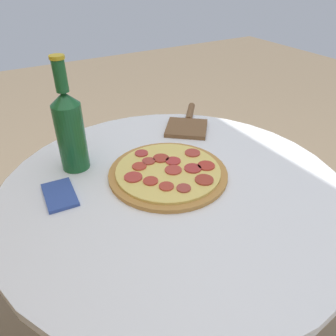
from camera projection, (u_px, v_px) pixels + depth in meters
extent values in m
cylinder|color=white|center=(172.00, 289.00, 0.98)|extent=(0.08, 0.08, 0.72)
cylinder|color=white|center=(174.00, 189.00, 0.77)|extent=(0.81, 0.81, 0.02)
cylinder|color=#B77F3D|center=(168.00, 173.00, 0.79)|extent=(0.29, 0.29, 0.01)
cylinder|color=#EACC60|center=(168.00, 170.00, 0.79)|extent=(0.25, 0.25, 0.01)
cylinder|color=#B73A29|center=(139.00, 166.00, 0.80)|extent=(0.04, 0.04, 0.00)
cylinder|color=#B4382F|center=(133.00, 177.00, 0.76)|extent=(0.04, 0.04, 0.00)
cylinder|color=#A93C2F|center=(149.00, 161.00, 0.82)|extent=(0.03, 0.03, 0.00)
cylinder|color=#A33E32|center=(185.00, 188.00, 0.72)|extent=(0.03, 0.03, 0.00)
cylinder|color=#AE3632|center=(141.00, 153.00, 0.85)|extent=(0.03, 0.03, 0.00)
cylinder|color=#B43226|center=(206.00, 166.00, 0.80)|extent=(0.04, 0.04, 0.00)
cylinder|color=#B6332F|center=(173.00, 161.00, 0.82)|extent=(0.04, 0.04, 0.00)
cylinder|color=#B13829|center=(151.00, 181.00, 0.75)|extent=(0.03, 0.03, 0.00)
cylinder|color=#B63C30|center=(173.00, 170.00, 0.78)|extent=(0.04, 0.04, 0.00)
cylinder|color=#AF332E|center=(193.00, 168.00, 0.79)|extent=(0.04, 0.04, 0.00)
cylinder|color=#A43726|center=(204.00, 180.00, 0.75)|extent=(0.04, 0.04, 0.00)
cylinder|color=#B13B2A|center=(166.00, 186.00, 0.73)|extent=(0.03, 0.03, 0.00)
cylinder|color=#A93727|center=(161.00, 158.00, 0.83)|extent=(0.04, 0.04, 0.00)
cylinder|color=#AC3B2F|center=(193.00, 153.00, 0.85)|extent=(0.04, 0.04, 0.00)
cylinder|color=#195628|center=(71.00, 137.00, 0.78)|extent=(0.07, 0.07, 0.17)
cone|color=#195628|center=(64.00, 98.00, 0.73)|extent=(0.07, 0.07, 0.03)
cylinder|color=#195628|center=(60.00, 76.00, 0.70)|extent=(0.03, 0.03, 0.07)
cylinder|color=gold|center=(57.00, 57.00, 0.68)|extent=(0.03, 0.03, 0.01)
cube|color=brown|center=(187.00, 128.00, 1.00)|extent=(0.17, 0.17, 0.01)
cylinder|color=brown|center=(190.00, 112.00, 1.10)|extent=(0.11, 0.09, 0.02)
cube|color=#334C99|center=(60.00, 195.00, 0.73)|extent=(0.11, 0.07, 0.01)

